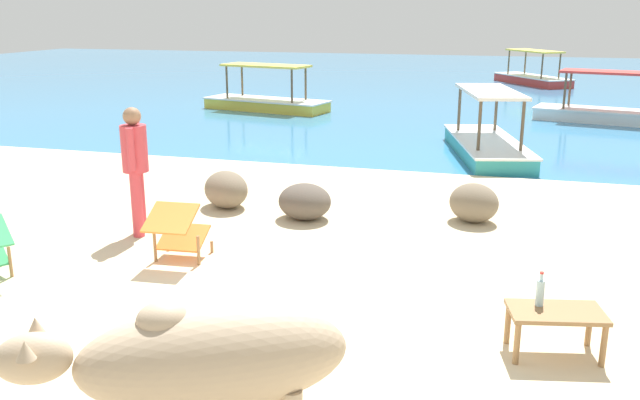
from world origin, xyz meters
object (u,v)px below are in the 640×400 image
at_px(low_bench_table, 556,317).
at_px(boat_white, 610,111).
at_px(person_standing, 135,161).
at_px(boat_teal, 487,142).
at_px(boat_yellow, 266,100).
at_px(cow, 204,360).
at_px(boat_red, 532,77).
at_px(bottle, 540,292).
at_px(deck_chair_far, 177,229).

distance_m(low_bench_table, boat_white, 13.46).
bearing_deg(low_bench_table, person_standing, 146.78).
height_order(boat_teal, boat_yellow, same).
relative_size(person_standing, boat_yellow, 0.42).
bearing_deg(person_standing, cow, 105.08).
height_order(boat_red, boat_white, same).
height_order(cow, boat_white, boat_white).
relative_size(bottle, boat_yellow, 0.08).
distance_m(cow, boat_white, 15.98).
xyz_separation_m(person_standing, boat_white, (6.87, 11.42, -0.70)).
bearing_deg(cow, deck_chair_far, -87.77).
xyz_separation_m(cow, bottle, (1.98, 2.19, -0.24)).
relative_size(cow, deck_chair_far, 2.47).
xyz_separation_m(bottle, boat_teal, (-0.76, 8.14, -0.27)).
distance_m(bottle, boat_red, 22.40).
height_order(deck_chair_far, boat_white, boat_white).
xyz_separation_m(boat_white, boat_yellow, (-9.21, -0.32, 0.00)).
height_order(person_standing, boat_red, person_standing).
relative_size(deck_chair_far, boat_yellow, 0.21).
height_order(person_standing, boat_yellow, person_standing).
bearing_deg(boat_yellow, bottle, -48.81).
bearing_deg(cow, boat_yellow, -98.83).
xyz_separation_m(deck_chair_far, boat_teal, (3.09, 7.08, -0.13)).
relative_size(person_standing, boat_red, 0.44).
bearing_deg(boat_white, person_standing, 72.02).
bearing_deg(boat_red, deck_chair_far, -45.32).
relative_size(cow, bottle, 6.72).
xyz_separation_m(low_bench_table, boat_yellow, (-7.26, 12.99, -0.08)).
bearing_deg(bottle, boat_white, 81.02).
relative_size(low_bench_table, deck_chair_far, 1.04).
bearing_deg(deck_chair_far, cow, -154.27).
bearing_deg(boat_teal, boat_red, 161.50).
height_order(boat_white, boat_yellow, same).
bearing_deg(boat_yellow, person_standing, -65.75).
bearing_deg(low_bench_table, cow, -147.00).
height_order(bottle, boat_yellow, boat_yellow).
bearing_deg(boat_red, boat_white, -23.41).
height_order(cow, bottle, cow).
bearing_deg(low_bench_table, bottle, 142.91).
xyz_separation_m(bottle, boat_red, (0.36, 22.40, -0.27)).
relative_size(cow, low_bench_table, 2.38).
xyz_separation_m(cow, deck_chair_far, (-1.87, 3.26, -0.37)).
bearing_deg(person_standing, boat_teal, -142.27).
distance_m(boat_white, boat_teal, 5.85).
bearing_deg(person_standing, bottle, 139.32).
xyz_separation_m(low_bench_table, boat_teal, (-0.89, 8.20, -0.08)).
xyz_separation_m(boat_red, boat_yellow, (-7.48, -9.46, 0.00)).
relative_size(bottle, boat_white, 0.08).
bearing_deg(boat_teal, deck_chair_far, -37.65).
distance_m(person_standing, boat_white, 13.35).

